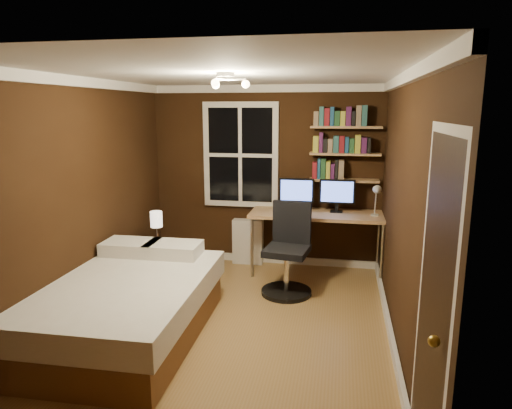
% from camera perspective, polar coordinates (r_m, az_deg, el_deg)
% --- Properties ---
extents(floor, '(4.20, 4.20, 0.00)m').
position_cam_1_polar(floor, '(4.81, -3.11, -15.14)').
color(floor, olive).
rests_on(floor, ground).
extents(wall_back, '(3.20, 0.04, 2.50)m').
position_cam_1_polar(wall_back, '(6.41, 1.22, 3.50)').
color(wall_back, black).
rests_on(wall_back, ground).
extents(wall_left, '(0.04, 4.20, 2.50)m').
position_cam_1_polar(wall_left, '(5.01, -21.34, 0.31)').
color(wall_left, black).
rests_on(wall_left, ground).
extents(wall_right, '(0.04, 4.20, 2.50)m').
position_cam_1_polar(wall_right, '(4.30, 17.89, -1.27)').
color(wall_right, black).
rests_on(wall_right, ground).
extents(ceiling, '(3.20, 4.20, 0.02)m').
position_cam_1_polar(ceiling, '(4.30, -3.50, 16.06)').
color(ceiling, white).
rests_on(ceiling, wall_back).
extents(window, '(1.06, 0.06, 1.46)m').
position_cam_1_polar(window, '(6.41, -1.92, 6.20)').
color(window, silver).
rests_on(window, wall_back).
extents(door, '(0.03, 0.82, 2.05)m').
position_cam_1_polar(door, '(2.91, 21.12, -12.50)').
color(door, black).
rests_on(door, ground).
extents(door_knob, '(0.06, 0.06, 0.06)m').
position_cam_1_polar(door_knob, '(2.65, 21.37, -15.64)').
color(door_knob, gold).
rests_on(door_knob, door).
extents(ceiling_fixture, '(0.44, 0.44, 0.18)m').
position_cam_1_polar(ceiling_fixture, '(4.20, -3.83, 14.79)').
color(ceiling_fixture, beige).
rests_on(ceiling_fixture, ceiling).
extents(bookshelf_lower, '(0.92, 0.22, 0.03)m').
position_cam_1_polar(bookshelf_lower, '(6.21, 10.93, 3.01)').
color(bookshelf_lower, tan).
rests_on(bookshelf_lower, wall_back).
extents(books_row_lower, '(0.42, 0.16, 0.23)m').
position_cam_1_polar(books_row_lower, '(6.19, 10.98, 4.20)').
color(books_row_lower, maroon).
rests_on(books_row_lower, bookshelf_lower).
extents(bookshelf_middle, '(0.92, 0.22, 0.03)m').
position_cam_1_polar(bookshelf_middle, '(6.17, 11.06, 6.22)').
color(bookshelf_middle, tan).
rests_on(bookshelf_middle, wall_back).
extents(books_row_middle, '(0.66, 0.16, 0.23)m').
position_cam_1_polar(books_row_middle, '(6.16, 11.11, 7.43)').
color(books_row_middle, navy).
rests_on(books_row_middle, bookshelf_middle).
extents(bookshelf_upper, '(0.92, 0.22, 0.03)m').
position_cam_1_polar(bookshelf_upper, '(6.14, 11.19, 9.47)').
color(bookshelf_upper, tan).
rests_on(bookshelf_upper, wall_back).
extents(books_row_upper, '(0.60, 0.16, 0.23)m').
position_cam_1_polar(books_row_upper, '(6.14, 11.24, 10.68)').
color(books_row_upper, '#23532F').
rests_on(books_row_upper, bookshelf_upper).
extents(bed, '(1.58, 2.16, 0.73)m').
position_cam_1_polar(bed, '(4.72, -16.36, -12.05)').
color(bed, brown).
rests_on(bed, ground).
extents(nightstand, '(0.47, 0.47, 0.49)m').
position_cam_1_polar(nightstand, '(6.04, -12.12, -7.13)').
color(nightstand, brown).
rests_on(nightstand, ground).
extents(bedside_lamp, '(0.15, 0.15, 0.44)m').
position_cam_1_polar(bedside_lamp, '(5.91, -12.31, -2.91)').
color(bedside_lamp, '#F2E4CE').
rests_on(bedside_lamp, nightstand).
extents(radiator, '(0.43, 0.15, 0.64)m').
position_cam_1_polar(radiator, '(6.55, -1.02, -4.66)').
color(radiator, silver).
rests_on(radiator, ground).
extents(desk, '(1.77, 0.66, 0.84)m').
position_cam_1_polar(desk, '(6.08, 7.68, -1.58)').
color(desk, tan).
rests_on(desk, ground).
extents(monitor_left, '(0.46, 0.12, 0.44)m').
position_cam_1_polar(monitor_left, '(6.13, 5.06, 1.26)').
color(monitor_left, black).
rests_on(monitor_left, desk).
extents(monitor_right, '(0.46, 0.12, 0.44)m').
position_cam_1_polar(monitor_right, '(6.10, 10.08, 1.07)').
color(monitor_right, black).
rests_on(monitor_right, desk).
extents(desk_lamp, '(0.14, 0.32, 0.44)m').
position_cam_1_polar(desk_lamp, '(5.92, 14.78, 0.54)').
color(desk_lamp, silver).
rests_on(desk_lamp, desk).
extents(office_chair, '(0.60, 0.60, 1.10)m').
position_cam_1_polar(office_chair, '(5.51, 4.01, -6.74)').
color(office_chair, black).
rests_on(office_chair, ground).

